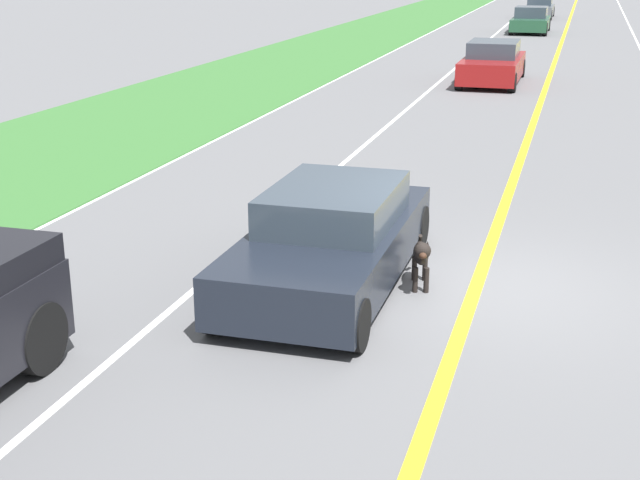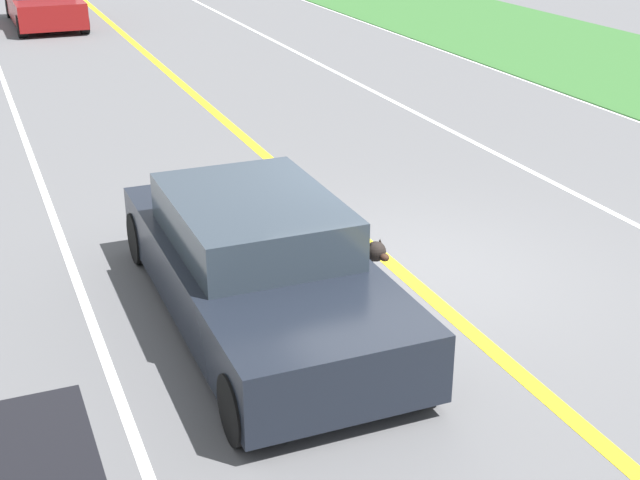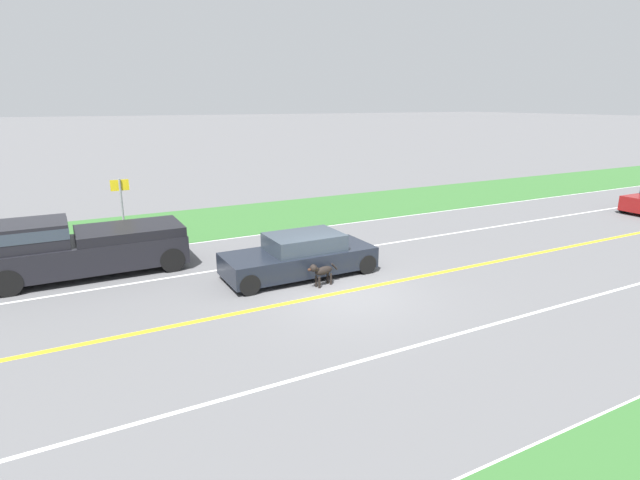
{
  "view_description": "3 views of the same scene",
  "coord_description": "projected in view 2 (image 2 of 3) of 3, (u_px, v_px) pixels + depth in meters",
  "views": [
    {
      "loc": [
        -1.1,
        11.07,
        4.19
      ],
      "look_at": [
        1.78,
        1.24,
        0.86
      ],
      "focal_mm": 50.0,
      "sensor_mm": 36.0,
      "label": 1
    },
    {
      "loc": [
        4.4,
        8.23,
        4.35
      ],
      "look_at": [
        1.19,
        0.41,
        0.76
      ],
      "focal_mm": 50.0,
      "sensor_mm": 36.0,
      "label": 2
    },
    {
      "loc": [
        -11.23,
        6.68,
        5.14
      ],
      "look_at": [
        1.21,
        0.07,
        1.23
      ],
      "focal_mm": 28.0,
      "sensor_mm": 36.0,
      "label": 3
    }
  ],
  "objects": [
    {
      "name": "ground_plane",
      "position": [
        402.0,
        273.0,
        10.24
      ],
      "size": [
        400.0,
        400.0,
        0.0
      ],
      "primitive_type": "plane",
      "color": "#5B5B5E"
    },
    {
      "name": "centre_divider_line",
      "position": [
        402.0,
        273.0,
        10.24
      ],
      "size": [
        0.18,
        160.0,
        0.01
      ],
      "primitive_type": "cube",
      "color": "yellow",
      "rests_on": "ground"
    },
    {
      "name": "lane_dash_same_dir",
      "position": [
        94.0,
        328.0,
        9.02
      ],
      "size": [
        0.1,
        160.0,
        0.01
      ],
      "primitive_type": "cube",
      "color": "white",
      "rests_on": "ground"
    },
    {
      "name": "ego_car",
      "position": [
        258.0,
        265.0,
        9.01
      ],
      "size": [
        1.86,
        4.62,
        1.29
      ],
      "color": "black",
      "rests_on": "ground"
    },
    {
      "name": "dog",
      "position": [
        359.0,
        256.0,
        9.56
      ],
      "size": [
        0.37,
        1.1,
        0.75
      ],
      "rotation": [
        0.0,
        0.0,
        0.21
      ],
      "color": "black",
      "rests_on": "ground"
    },
    {
      "name": "car_trailing_near",
      "position": [
        44.0,
        3.0,
        25.65
      ],
      "size": [
        1.87,
        4.52,
        1.37
      ],
      "color": "maroon",
      "rests_on": "ground"
    }
  ]
}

